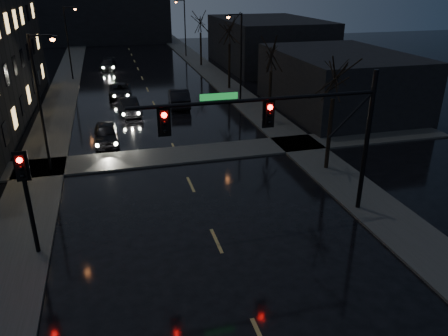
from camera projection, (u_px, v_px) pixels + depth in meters
sidewalk_left at (60, 101)px, 41.25m from camera, size 3.00×140.00×0.12m
sidewalk_right at (233, 91)px, 45.28m from camera, size 3.00×140.00×0.12m
sidewalk_cross at (178, 155)px, 28.64m from camera, size 40.00×3.00×0.12m
commercial_right_near at (339, 81)px, 37.99m from camera, size 10.00×14.00×5.00m
commercial_right_far at (268, 43)px, 57.65m from camera, size 12.00×18.00×6.00m
far_block at (107, 19)px, 79.12m from camera, size 22.00×10.00×8.00m
signal_mast at (295, 122)px, 19.21m from camera, size 11.11×0.41×7.00m
signal_pole_left at (26, 190)px, 17.26m from camera, size 0.35×0.41×4.53m
tree_near at (336, 67)px, 24.19m from camera, size 3.52×3.52×8.08m
tree_mid_a at (272, 48)px, 33.21m from camera, size 3.30×3.30×7.58m
tree_mid_b at (230, 24)px, 43.54m from camera, size 3.74×3.74×8.59m
tree_far at (200, 18)px, 56.17m from camera, size 3.43×3.43×7.88m
streetlight_l_near at (42, 93)px, 24.53m from camera, size 1.53×0.28×8.00m
streetlight_l_far at (69, 37)px, 48.47m from camera, size 1.53×0.28×8.00m
streetlight_r_mid at (239, 51)px, 38.76m from camera, size 1.53×0.28×8.00m
streetlight_r_far at (183, 23)px, 63.58m from camera, size 1.53×0.28×8.00m
oncoming_car_a at (106, 134)px, 30.68m from camera, size 1.67×4.10×1.39m
oncoming_car_b at (129, 107)px, 37.27m from camera, size 1.96×4.27×1.36m
oncoming_car_c at (120, 90)px, 42.79m from camera, size 2.31×4.75×1.30m
oncoming_car_d at (108, 64)px, 55.95m from camera, size 2.32×4.56×1.27m
lead_car at (179, 97)px, 39.63m from camera, size 2.09×5.04×1.62m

